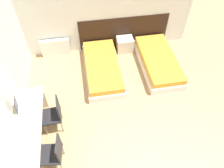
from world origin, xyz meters
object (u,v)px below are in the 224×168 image
object	(u,v)px
bed_near_door	(158,61)
laptop	(23,107)
nightstand	(125,44)
chair_near_laptop	(54,114)
chair_near_notebook	(54,153)
bed_near_window	(102,68)

from	to	relation	value
bed_near_door	laptop	world-z (taller)	laptop
nightstand	laptop	xyz separation A→B (m)	(-2.59, -2.30, 0.60)
nightstand	chair_near_laptop	size ratio (longest dim) A/B	0.54
nightstand	chair_near_laptop	xyz separation A→B (m)	(-2.05, -2.33, 0.26)
chair_near_notebook	laptop	bearing A→B (deg)	126.64
chair_near_notebook	laptop	size ratio (longest dim) A/B	2.44
chair_near_notebook	laptop	xyz separation A→B (m)	(-0.55, 0.91, 0.34)
bed_near_window	nightstand	xyz separation A→B (m)	(0.80, 0.83, 0.05)
bed_near_window	chair_near_laptop	size ratio (longest dim) A/B	2.29
laptop	bed_near_window	bearing A→B (deg)	33.82
bed_near_door	laptop	xyz separation A→B (m)	(-3.39, -1.47, 0.65)
nightstand	laptop	bearing A→B (deg)	-138.44
chair_near_notebook	nightstand	bearing A→B (deg)	63.19
bed_near_window	chair_near_laptop	world-z (taller)	chair_near_laptop
bed_near_door	nightstand	world-z (taller)	nightstand
bed_near_door	laptop	bearing A→B (deg)	-156.62
nightstand	chair_near_notebook	bearing A→B (deg)	-122.51
bed_near_window	nightstand	size ratio (longest dim) A/B	4.28
chair_near_laptop	bed_near_window	bearing A→B (deg)	47.41
bed_near_window	chair_near_laptop	distance (m)	1.98
bed_near_door	chair_near_notebook	xyz separation A→B (m)	(-2.84, -2.38, 0.31)
chair_near_laptop	chair_near_notebook	world-z (taller)	same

